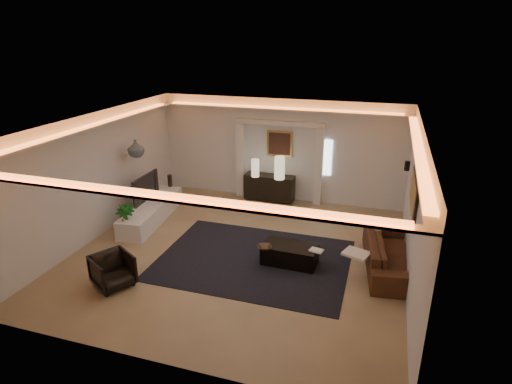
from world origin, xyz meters
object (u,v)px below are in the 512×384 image
(console, at_px, (269,187))
(coffee_table, at_px, (290,254))
(sofa, at_px, (389,254))
(armchair, at_px, (113,271))

(console, relative_size, coffee_table, 1.26)
(console, distance_m, sofa, 4.47)
(console, xyz_separation_m, coffee_table, (1.39, -3.34, -0.20))
(armchair, bearing_deg, coffee_table, -27.99)
(sofa, distance_m, armchair, 5.50)
(console, distance_m, armchair, 5.44)
(sofa, xyz_separation_m, armchair, (-5.02, -2.25, -0.01))
(console, relative_size, armchair, 2.01)
(console, xyz_separation_m, armchair, (-1.65, -5.18, -0.08))
(sofa, height_order, coffee_table, sofa)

